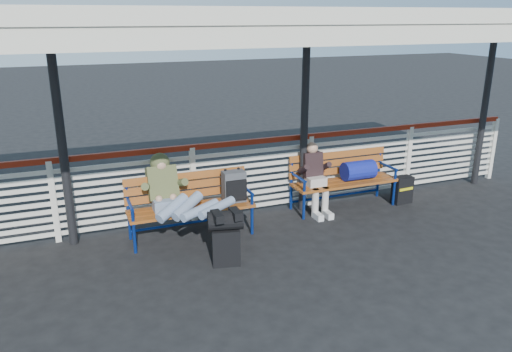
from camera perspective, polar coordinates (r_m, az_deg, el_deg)
name	(u,v)px	position (r m, az deg, el deg)	size (l,w,h in m)	color
ground	(234,277)	(6.29, -2.52, -11.50)	(60.00, 60.00, 0.00)	black
fence	(193,181)	(7.70, -7.20, -0.61)	(12.08, 0.08, 1.24)	silver
canopy	(207,19)	(6.31, -5.60, 17.41)	(12.60, 3.60, 3.16)	silver
luggage_stack	(226,236)	(6.43, -3.50, -6.82)	(0.49, 0.34, 0.74)	black
bench_left	(203,195)	(7.27, -6.03, -2.23)	(1.80, 0.56, 0.93)	#99481D
bench_right	(349,173)	(8.45, 10.61, 0.37)	(1.80, 0.56, 0.92)	#99481D
traveler_man	(185,202)	(6.85, -8.08, -2.91)	(0.94, 1.63, 0.77)	#7D8AA8
companion_person	(315,177)	(8.09, 6.78, -0.16)	(0.32, 0.66, 1.15)	beige
suitcase_side	(402,190)	(8.91, 16.37, -1.53)	(0.35, 0.23, 0.47)	black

